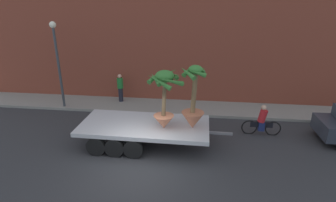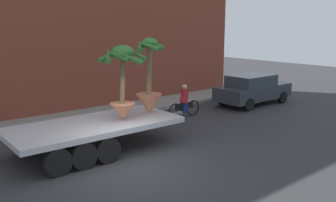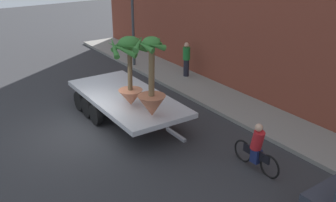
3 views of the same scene
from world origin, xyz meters
name	(u,v)px [view 1 (image 1 of 3)]	position (x,y,z in m)	size (l,w,h in m)	color
ground_plane	(140,167)	(0.00, 0.00, 0.00)	(60.00, 60.00, 0.00)	#2D2D30
sidewalk	(162,107)	(0.00, 6.10, 0.07)	(24.00, 2.20, 0.15)	gray
building_facade	(165,19)	(0.00, 7.80, 4.94)	(24.00, 1.20, 9.88)	brown
flatbed_trailer	(139,128)	(-0.39, 1.83, 0.77)	(6.62, 2.66, 0.98)	#B7BABF
potted_palm_rear	(164,97)	(0.77, 1.52, 2.37)	(1.53, 1.56, 2.51)	#C17251
potted_palm_middle	(193,106)	(1.95, 1.65, 1.99)	(1.10, 1.19, 2.72)	#B26647
cyclist	(262,122)	(5.16, 3.34, 0.67)	(1.84, 0.34, 1.54)	black
pedestrian_near_gate	(120,87)	(-2.61, 6.51, 1.04)	(0.36, 0.36, 1.71)	black
street_lamp	(57,54)	(-5.70, 5.30, 3.23)	(0.36, 0.36, 4.83)	#383D42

